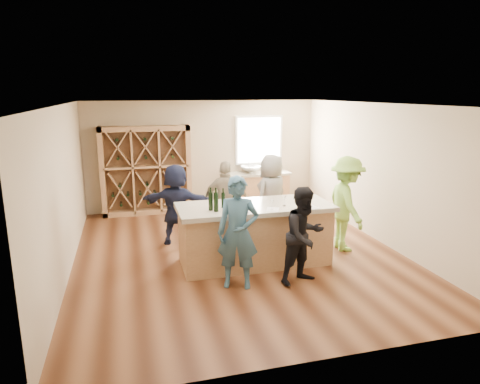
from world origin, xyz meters
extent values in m
cube|color=brown|center=(0.00, 0.00, -0.05)|extent=(6.00, 7.00, 0.10)
cube|color=white|center=(0.00, 0.00, 2.85)|extent=(6.00, 7.00, 0.10)
cube|color=tan|center=(0.00, 3.55, 1.40)|extent=(6.00, 0.10, 2.80)
cube|color=tan|center=(0.00, -3.55, 1.40)|extent=(6.00, 0.10, 2.80)
cube|color=tan|center=(-3.05, 0.00, 1.40)|extent=(0.10, 7.00, 2.80)
cube|color=tan|center=(3.05, 0.00, 1.40)|extent=(0.10, 7.00, 2.80)
cube|color=white|center=(1.50, 3.47, 1.75)|extent=(1.30, 0.06, 1.30)
cube|color=white|center=(1.50, 3.44, 1.75)|extent=(1.18, 0.01, 1.18)
cube|color=#A77A4F|center=(-1.50, 3.27, 1.10)|extent=(2.20, 0.45, 2.20)
cube|color=#A77A4F|center=(1.40, 3.20, 0.43)|extent=(1.60, 0.58, 0.86)
cube|color=#AAA28B|center=(1.40, 3.20, 0.89)|extent=(1.70, 0.62, 0.06)
imported|color=silver|center=(1.20, 3.20, 1.01)|extent=(0.54, 0.54, 0.19)
cylinder|color=silver|center=(1.20, 3.38, 1.07)|extent=(0.02, 0.02, 0.30)
cube|color=#A77A4F|center=(0.18, -0.53, 0.50)|extent=(2.60, 1.00, 1.00)
cube|color=#AAA28B|center=(0.18, -0.53, 1.04)|extent=(2.72, 1.12, 0.08)
cylinder|color=black|center=(-0.64, -0.67, 1.24)|extent=(0.08, 0.08, 0.31)
cylinder|color=black|center=(-0.57, -0.77, 1.24)|extent=(0.10, 0.10, 0.32)
cylinder|color=black|center=(-0.40, -0.58, 1.21)|extent=(0.07, 0.07, 0.27)
cylinder|color=black|center=(-0.25, -0.78, 1.22)|extent=(0.08, 0.08, 0.27)
cone|color=white|center=(-0.10, -1.02, 1.18)|extent=(0.10, 0.10, 0.20)
cone|color=white|center=(0.35, -0.94, 1.16)|extent=(0.08, 0.08, 0.17)
cone|color=white|center=(0.83, -0.94, 1.16)|extent=(0.06, 0.06, 0.16)
cone|color=white|center=(0.65, -0.73, 1.16)|extent=(0.07, 0.07, 0.17)
cone|color=white|center=(1.09, -0.75, 1.18)|extent=(0.09, 0.09, 0.19)
cube|color=white|center=(-0.13, -0.96, 1.08)|extent=(0.25, 0.32, 0.00)
cube|color=white|center=(0.37, -0.90, 1.08)|extent=(0.31, 0.35, 0.00)
cube|color=white|center=(1.06, -0.92, 1.08)|extent=(0.27, 0.33, 0.00)
imported|color=#335972|center=(-0.36, -1.38, 0.89)|extent=(0.77, 0.67, 1.78)
imported|color=black|center=(0.70, -1.51, 0.79)|extent=(0.87, 0.66, 1.58)
imported|color=#8CC64C|center=(2.07, -0.33, 0.92)|extent=(0.66, 1.23, 1.84)
imported|color=gray|center=(-0.04, 0.75, 0.83)|extent=(1.08, 0.79, 1.66)
imported|color=slate|center=(0.94, 0.79, 0.88)|extent=(1.02, 0.93, 1.76)
imported|color=#191E38|center=(-1.05, 0.84, 0.82)|extent=(1.61, 1.12, 1.64)
camera|label=1|loc=(-1.95, -7.47, 3.02)|focal=32.00mm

